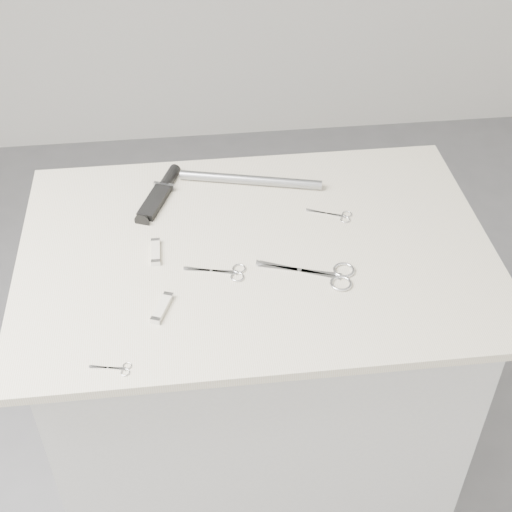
{
  "coord_description": "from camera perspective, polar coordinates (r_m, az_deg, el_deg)",
  "views": [
    {
      "loc": [
        -0.13,
        -1.15,
        1.89
      ],
      "look_at": [
        -0.0,
        -0.03,
        0.92
      ],
      "focal_mm": 50.0,
      "sensor_mm": 36.0,
      "label": 1
    }
  ],
  "objects": [
    {
      "name": "large_shears",
      "position": [
        1.45,
        5.69,
        -1.47
      ],
      "size": [
        0.2,
        0.12,
        0.01
      ],
      "rotation": [
        0.0,
        0.0,
        -0.35
      ],
      "color": "silver",
      "rests_on": "display_board"
    },
    {
      "name": "display_board",
      "position": [
        1.51,
        0.02,
        0.43
      ],
      "size": [
        1.0,
        0.7,
        0.02
      ],
      "primitive_type": "cube",
      "color": "beige",
      "rests_on": "plinth"
    },
    {
      "name": "embroidery_scissors_b",
      "position": [
        1.6,
        6.46,
        3.26
      ],
      "size": [
        0.1,
        0.06,
        0.0
      ],
      "rotation": [
        0.0,
        0.0,
        -0.4
      ],
      "color": "silver",
      "rests_on": "display_board"
    },
    {
      "name": "embroidery_scissors_a",
      "position": [
        1.45,
        -2.37,
        -1.28
      ],
      "size": [
        0.13,
        0.06,
        0.0
      ],
      "rotation": [
        0.0,
        0.0,
        -0.23
      ],
      "color": "silver",
      "rests_on": "display_board"
    },
    {
      "name": "pocket_knife_a",
      "position": [
        1.38,
        -7.52,
        -4.15
      ],
      "size": [
        0.04,
        0.08,
        0.01
      ],
      "rotation": [
        0.0,
        0.0,
        1.2
      ],
      "color": "beige",
      "rests_on": "display_board"
    },
    {
      "name": "tiny_scissors",
      "position": [
        1.29,
        -11.12,
        -8.82
      ],
      "size": [
        0.07,
        0.03,
        0.0
      ],
      "rotation": [
        0.0,
        0.0,
        -0.2
      ],
      "color": "silver",
      "rests_on": "display_board"
    },
    {
      "name": "sheathed_knife",
      "position": [
        1.67,
        -7.55,
        5.19
      ],
      "size": [
        0.1,
        0.2,
        0.03
      ],
      "rotation": [
        0.0,
        0.0,
        1.19
      ],
      "color": "black",
      "rests_on": "display_board"
    },
    {
      "name": "pocket_knife_b",
      "position": [
        1.5,
        -8.03,
        0.32
      ],
      "size": [
        0.02,
        0.08,
        0.01
      ],
      "rotation": [
        0.0,
        0.0,
        1.57
      ],
      "color": "beige",
      "rests_on": "display_board"
    },
    {
      "name": "ground",
      "position": [
        2.22,
        0.01,
        -17.92
      ],
      "size": [
        4.0,
        4.0,
        0.01
      ],
      "primitive_type": "cube",
      "color": "slate",
      "rests_on": "ground"
    },
    {
      "name": "plinth",
      "position": [
        1.84,
        0.02,
        -10.54
      ],
      "size": [
        0.9,
        0.6,
        0.9
      ],
      "primitive_type": "cube",
      "color": "silver",
      "rests_on": "ground"
    },
    {
      "name": "metal_rail",
      "position": [
        1.69,
        -0.44,
        6.11
      ],
      "size": [
        0.33,
        0.1,
        0.02
      ],
      "primitive_type": "cylinder",
      "rotation": [
        0.0,
        1.57,
        -0.25
      ],
      "color": "gray",
      "rests_on": "display_board"
    }
  ]
}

